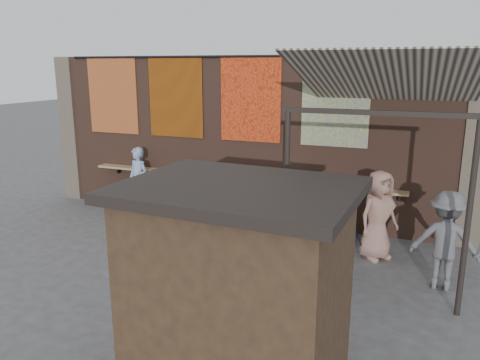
{
  "coord_description": "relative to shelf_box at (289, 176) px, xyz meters",
  "views": [
    {
      "loc": [
        4.18,
        -7.96,
        3.78
      ],
      "look_at": [
        0.55,
        1.2,
        1.35
      ],
      "focal_mm": 35.0,
      "sensor_mm": 36.0,
      "label": 1
    }
  ],
  "objects": [
    {
      "name": "tapestry_orange",
      "position": [
        -1.04,
        0.18,
        1.74
      ],
      "size": [
        1.5,
        0.02,
        2.0
      ],
      "primitive_type": "cube",
      "color": "#D4481A",
      "rests_on": "brick_wall"
    },
    {
      "name": "scooter_stool_8",
      "position": [
        0.59,
        -0.35,
        -0.9
      ],
      "size": [
        0.34,
        0.75,
        0.72
      ],
      "primitive_type": null,
      "color": "#0C570D",
      "rests_on": "ground"
    },
    {
      "name": "hang_rail",
      "position": [
        -1.34,
        0.17,
        2.72
      ],
      "size": [
        9.5,
        0.06,
        0.06
      ],
      "primitive_type": "cylinder",
      "rotation": [
        0.0,
        1.57,
        0.0
      ],
      "color": "black",
      "rests_on": "brick_wall"
    },
    {
      "name": "ground",
      "position": [
        -1.34,
        -2.3,
        -1.26
      ],
      "size": [
        70.0,
        70.0,
        0.0
      ],
      "primitive_type": "plane",
      "color": "#474749",
      "rests_on": "ground"
    },
    {
      "name": "awning_ledger",
      "position": [
        2.16,
        0.19,
        2.69
      ],
      "size": [
        3.3,
        0.08,
        0.12
      ],
      "primitive_type": "cube",
      "color": "#33261C",
      "rests_on": "brick_wall"
    },
    {
      "name": "stall_shelf",
      "position": [
        1.08,
        -4.9,
        -0.38
      ],
      "size": [
        1.86,
        0.19,
        0.06
      ],
      "primitive_type": "cube",
      "rotation": [
        0.0,
        0.0,
        -0.05
      ],
      "color": "#473321",
      "rests_on": "market_stall"
    },
    {
      "name": "tapestry_redgold",
      "position": [
        -4.94,
        0.18,
        1.74
      ],
      "size": [
        1.5,
        0.02,
        2.0
      ],
      "primitive_type": "cube",
      "color": "maroon",
      "rests_on": "brick_wall"
    },
    {
      "name": "scooter_stool_0",
      "position": [
        -4.25,
        -0.29,
        -0.85
      ],
      "size": [
        0.39,
        0.86,
        0.82
      ],
      "primitive_type": null,
      "color": "black",
      "rests_on": "ground"
    },
    {
      "name": "diner_left",
      "position": [
        -3.95,
        -0.3,
        -0.39
      ],
      "size": [
        0.73,
        0.59,
        1.74
      ],
      "primitive_type": "imported",
      "rotation": [
        0.0,
        0.0,
        -0.31
      ],
      "color": "#839EBF",
      "rests_on": "ground"
    },
    {
      "name": "shopper_grey",
      "position": [
        3.34,
        -2.01,
        -0.39
      ],
      "size": [
        1.18,
        0.74,
        1.74
      ],
      "primitive_type": "imported",
      "rotation": [
        0.0,
        0.0,
        3.06
      ],
      "color": "#5B5C60",
      "rests_on": "ground"
    },
    {
      "name": "shelf_box",
      "position": [
        0.0,
        0.0,
        0.0
      ],
      "size": [
        0.55,
        0.32,
        0.27
      ],
      "primitive_type": "cube",
      "color": "white",
      "rests_on": "eating_counter"
    },
    {
      "name": "shopper_tan",
      "position": [
        2.14,
        -1.09,
        -0.36
      ],
      "size": [
        1.01,
        1.04,
        1.81
      ],
      "primitive_type": "imported",
      "rotation": [
        0.0,
        0.0,
        0.86
      ],
      "color": "#9F7265",
      "rests_on": "ground"
    },
    {
      "name": "awning_header",
      "position": [
        2.16,
        -2.9,
        1.82
      ],
      "size": [
        3.0,
        0.08,
        0.08
      ],
      "primitive_type": "cube",
      "color": "black",
      "rests_on": "awning_post_left"
    },
    {
      "name": "tapestry_sun",
      "position": [
        -3.04,
        0.18,
        1.74
      ],
      "size": [
        1.5,
        0.02,
        2.0
      ],
      "primitive_type": "cube",
      "color": "#C6590B",
      "rests_on": "brick_wall"
    },
    {
      "name": "awning_post_right",
      "position": [
        3.56,
        -2.9,
        0.29
      ],
      "size": [
        0.09,
        0.09,
        3.1
      ],
      "primitive_type": "cylinder",
      "color": "black",
      "rests_on": "ground"
    },
    {
      "name": "tapestry_multi",
      "position": [
        0.96,
        0.18,
        1.74
      ],
      "size": [
        1.5,
        0.02,
        2.0
      ],
      "primitive_type": "cube",
      "color": "#2B4D9E",
      "rests_on": "brick_wall"
    },
    {
      "name": "shopper_navy",
      "position": [
        1.57,
        -2.46,
        -0.51
      ],
      "size": [
        0.94,
        0.52,
        1.51
      ],
      "primitive_type": "imported",
      "rotation": [
        0.0,
        0.0,
        3.32
      ],
      "color": "black",
      "rests_on": "ground"
    },
    {
      "name": "scooter_stool_6",
      "position": [
        -0.62,
        -0.32,
        -0.88
      ],
      "size": [
        0.36,
        0.81,
        0.77
      ],
      "primitive_type": null,
      "color": "#96320D",
      "rests_on": "ground"
    },
    {
      "name": "stall_roof",
      "position": [
        1.04,
        -5.77,
        1.22
      ],
      "size": [
        2.6,
        2.05,
        0.12
      ],
      "primitive_type": "cube",
      "rotation": [
        0.0,
        0.0,
        -0.05
      ],
      "color": "black",
      "rests_on": "market_stall"
    },
    {
      "name": "awning_post_left",
      "position": [
        0.76,
        -2.9,
        0.29
      ],
      "size": [
        0.09,
        0.09,
        3.1
      ],
      "primitive_type": "cylinder",
      "color": "black",
      "rests_on": "ground"
    },
    {
      "name": "scooter_stool_9",
      "position": [
        1.17,
        -0.25,
        -0.87
      ],
      "size": [
        0.37,
        0.83,
        0.79
      ],
      "primitive_type": null,
      "color": "black",
      "rests_on": "ground"
    },
    {
      "name": "brick_wall",
      "position": [
        -1.34,
        0.4,
        0.74
      ],
      "size": [
        10.0,
        0.4,
        4.0
      ],
      "primitive_type": "cube",
      "color": "brown",
      "rests_on": "ground"
    },
    {
      "name": "awning_canvas",
      "position": [
        2.16,
        -1.4,
        2.29
      ],
      "size": [
        3.2,
        3.28,
        0.97
      ],
      "primitive_type": "cube",
      "rotation": [
        -0.28,
        0.0,
        0.0
      ],
      "color": "beige",
      "rests_on": "brick_wall"
    },
    {
      "name": "diner_right",
      "position": [
        -2.47,
        -0.61,
        -0.48
      ],
      "size": [
        0.95,
        0.88,
        1.56
      ],
      "primitive_type": "imported",
      "rotation": [
        0.0,
        0.0,
        0.49
      ],
      "color": "#342830",
      "rests_on": "ground"
    },
    {
      "name": "scooter_stool_3",
      "position": [
        -2.41,
        -0.3,
        -0.85
      ],
      "size": [
        0.39,
        0.87,
        0.82
      ],
      "primitive_type": null,
      "color": "#141B4B",
      "rests_on": "ground"
    },
    {
      "name": "scooter_stool_4",
      "position": [
        -1.83,
        -0.25,
        -0.91
      ],
      "size": [
        0.33,
        0.73,
        0.7
      ],
      "primitive_type": null,
      "color": "navy",
      "rests_on": "ground"
    },
    {
      "name": "scooter_stool_2",
      "position": [
        -2.99,
        -0.27,
        -0.92
      ],
      "size": [
        0.32,
        0.71,
        0.68
      ],
      "primitive_type": null,
      "color": "maroon",
      "rests_on": "ground"
    },
    {
      "name": "pier_right",
      "position": [
        3.86,
        0.4,
        0.74
      ],
      "size": [
        0.5,
        0.5,
        4.0
      ],
      "primitive_type": "cube",
      "color": "#4C4238",
      "rests_on": "ground"
    },
    {
      "name": "pier_left",
      "position": [
        -6.54,
        0.4,
        0.74
      ],
      "size": [
        0.5,
        0.5,
        4.0
      ],
      "primitive_type": "cube",
      "color": "#4C4238",
      "rests_on": "ground"
    },
    {
      "name": "scooter_stool_5",
      "position": [
        -1.2,
        -0.28,
        -0.87
      ],
      "size": [
        0.37,
        0.83,
        0.79
      ],
      "primitive_type": null,
      "color": "navy",
      "rests_on": "ground"
    },
    {
      "name": "eating_counter",
      "position": [
        -1.34,
        0.03,
        -0.16
      ],
      "size": [
        8.0,
        0.32,
        0.05
      ],
      "primitive_type": "cube",
      "color": "#9E7A51",
      "rests_on": "brick_wall"
    },
    {
      "name": "market_stall",
      "position": [
        1.04,
        -5.77,
        -0.05
      ],
      "size": [
        2.32,
        1.78,
        2.42
      ],
      "primitive_type": "cube",
      "rotation": [
        0.0,
        0.0,
        -0.05
      ],
      "color": "black",
      "rests_on": "ground"
    },
    {
      "name": "scooter_stool_7",
      "position": [
        0.06,
        -0.34,
        -0.84
      ],
      "size": [
        0.4,
        0.88,
        0.84
      ],
      "primitive_type": null,
      "color": "#18634B",
      "rests_on": "ground"
    },
    {
      "name": "scooter_stool_1",
      "position": [
        -3.6,
        -0.3,
        -0.88
      ],
      "size": [
        0.37,
        0.81,
        0.77
      ],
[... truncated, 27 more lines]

